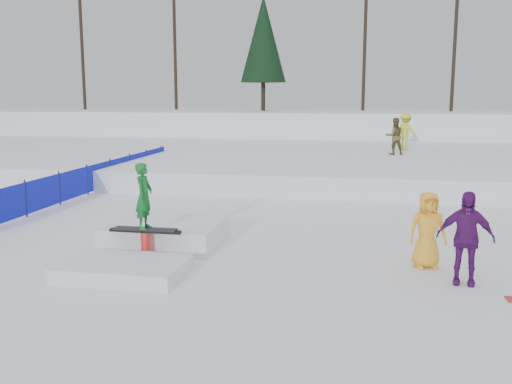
% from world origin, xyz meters
% --- Properties ---
extents(ground, '(120.00, 120.00, 0.00)m').
position_xyz_m(ground, '(0.00, 0.00, 0.00)').
color(ground, white).
extents(snow_berm, '(60.00, 14.00, 2.40)m').
position_xyz_m(snow_berm, '(0.00, 30.00, 1.20)').
color(snow_berm, white).
rests_on(snow_berm, ground).
extents(snow_midrise, '(50.00, 18.00, 0.80)m').
position_xyz_m(snow_midrise, '(0.00, 16.00, 0.40)').
color(snow_midrise, white).
rests_on(snow_midrise, ground).
extents(safety_fence, '(0.05, 16.00, 1.10)m').
position_xyz_m(safety_fence, '(-6.50, 6.60, 0.55)').
color(safety_fence, '#1118BF').
rests_on(safety_fence, ground).
extents(treeline, '(40.24, 4.22, 10.50)m').
position_xyz_m(treeline, '(6.18, 28.28, 7.45)').
color(treeline, black).
rests_on(treeline, snow_berm).
extents(walker_olive, '(0.96, 0.83, 1.69)m').
position_xyz_m(walker_olive, '(4.53, 15.00, 1.65)').
color(walker_olive, brown).
rests_on(walker_olive, snow_midrise).
extents(walker_ygreen, '(1.38, 1.16, 1.85)m').
position_xyz_m(walker_ygreen, '(5.17, 17.31, 1.73)').
color(walker_ygreen, '#C3D827').
rests_on(walker_ygreen, snow_midrise).
extents(spectator_purple, '(1.10, 0.58, 1.79)m').
position_xyz_m(spectator_purple, '(5.08, -1.08, 0.89)').
color(spectator_purple, '#561666').
rests_on(spectator_purple, ground).
extents(spectator_yellow, '(0.87, 0.66, 1.59)m').
position_xyz_m(spectator_yellow, '(4.50, -0.14, 0.80)').
color(spectator_yellow, '#FCAE28').
rests_on(spectator_yellow, ground).
extents(jib_rail_feature, '(2.60, 4.40, 2.11)m').
position_xyz_m(jib_rail_feature, '(-1.44, -0.09, 0.30)').
color(jib_rail_feature, white).
rests_on(jib_rail_feature, ground).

